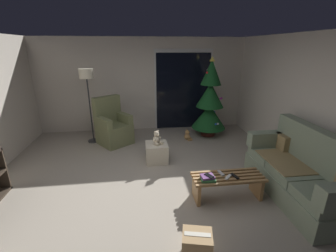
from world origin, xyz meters
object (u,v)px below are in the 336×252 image
(teddy_bear_honey_by_tree, at_px, (187,136))
(christmas_tree, at_px, (210,102))
(couch, at_px, (301,173))
(ottoman, at_px, (157,152))
(remote_white, at_px, (228,177))
(armchair, at_px, (113,127))
(coffee_table, at_px, (227,183))
(remote_black, at_px, (235,176))
(cardboard_box_taped_mid_floor, at_px, (197,247))
(book_stack, at_px, (208,178))
(teddy_bear_cream, at_px, (157,138))
(cell_phone, at_px, (209,176))
(floor_lamp, at_px, (87,81))
(remote_silver, at_px, (221,173))

(teddy_bear_honey_by_tree, bearing_deg, christmas_tree, 24.94)
(couch, height_order, ottoman, couch)
(remote_white, relative_size, ottoman, 0.35)
(armchair, bearing_deg, coffee_table, -51.37)
(remote_black, bearing_deg, cardboard_box_taped_mid_floor, 32.67)
(remote_white, distance_m, remote_black, 0.11)
(cardboard_box_taped_mid_floor, bearing_deg, book_stack, 67.47)
(book_stack, xyz_separation_m, teddy_bear_cream, (-0.64, 1.41, 0.09))
(book_stack, height_order, cell_phone, cell_phone)
(remote_white, distance_m, cell_phone, 0.32)
(remote_black, xyz_separation_m, armchair, (-2.05, 2.49, 0.01))
(teddy_bear_cream, bearing_deg, floor_lamp, 139.84)
(remote_white, height_order, remote_black, same)
(floor_lamp, distance_m, cardboard_box_taped_mid_floor, 4.25)
(coffee_table, xyz_separation_m, book_stack, (-0.34, -0.07, 0.16))
(armchair, distance_m, teddy_bear_honey_by_tree, 1.86)
(remote_silver, relative_size, floor_lamp, 0.09)
(ottoman, height_order, teddy_bear_honey_by_tree, ottoman)
(christmas_tree, relative_size, ottoman, 4.63)
(ottoman, relative_size, teddy_bear_honey_by_tree, 1.54)
(remote_black, bearing_deg, floor_lamp, -63.29)
(book_stack, bearing_deg, ottoman, 114.28)
(couch, distance_m, cardboard_box_taped_mid_floor, 2.11)
(remote_silver, relative_size, teddy_bear_cream, 0.55)
(floor_lamp, bearing_deg, couch, -36.88)
(remote_white, xyz_separation_m, christmas_tree, (0.52, 2.70, 0.51))
(cell_phone, relative_size, ottoman, 0.33)
(book_stack, relative_size, christmas_tree, 0.11)
(cell_phone, xyz_separation_m, ottoman, (-0.66, 1.43, -0.27))
(christmas_tree, relative_size, teddy_bear_honey_by_tree, 7.13)
(teddy_bear_cream, height_order, cardboard_box_taped_mid_floor, teddy_bear_cream)
(couch, height_order, teddy_bear_cream, couch)
(remote_silver, bearing_deg, cell_phone, -158.22)
(cardboard_box_taped_mid_floor, bearing_deg, couch, 26.62)
(remote_white, height_order, christmas_tree, christmas_tree)
(couch, xyz_separation_m, remote_white, (-1.15, 0.05, -0.01))
(ottoman, xyz_separation_m, teddy_bear_cream, (0.01, -0.01, 0.31))
(couch, relative_size, book_stack, 8.65)
(remote_black, bearing_deg, remote_silver, -49.34)
(teddy_bear_honey_by_tree, bearing_deg, cell_phone, -94.79)
(book_stack, height_order, ottoman, book_stack)
(remote_silver, distance_m, floor_lamp, 3.65)
(couch, relative_size, coffee_table, 1.77)
(remote_white, distance_m, remote_silver, 0.14)
(teddy_bear_cream, bearing_deg, teddy_bear_honey_by_tree, 49.88)
(couch, bearing_deg, cell_phone, 179.13)
(remote_silver, bearing_deg, cardboard_box_taped_mid_floor, -130.97)
(coffee_table, bearing_deg, teddy_bear_honey_by_tree, 93.01)
(remote_white, height_order, cell_phone, cell_phone)
(armchair, distance_m, teddy_bear_cream, 1.48)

